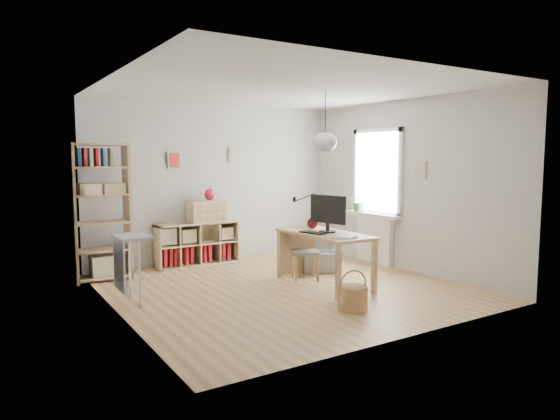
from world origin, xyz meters
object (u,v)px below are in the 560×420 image
tall_bookshelf (100,206)px  cube_shelf (195,247)px  chair (304,249)px  storage_chest (320,258)px  drawer_chest (207,211)px  monitor (328,212)px  desk (324,239)px

tall_bookshelf → cube_shelf: bearing=10.2°
cube_shelf → chair: 2.04m
storage_chest → drawer_chest: (-1.31, 1.42, 0.69)m
tall_bookshelf → storage_chest: bearing=-20.9°
tall_bookshelf → storage_chest: (3.09, -1.18, -0.88)m
cube_shelf → monitor: (1.07, -2.25, 0.74)m
desk → drawer_chest: bearing=110.3°
tall_bookshelf → desk: bearing=-37.0°
monitor → desk: bearing=144.9°
cube_shelf → monitor: 2.60m
tall_bookshelf → chair: tall_bookshelf is taller
desk → storage_chest: (0.50, 0.77, -0.45)m
desk → chair: bearing=91.8°
cube_shelf → drawer_chest: drawer_chest is taller
cube_shelf → storage_chest: bearing=-43.9°
monitor → drawer_chest: monitor is taller
cube_shelf → storage_chest: cube_shelf is taller
drawer_chest → storage_chest: bearing=-49.4°
drawer_chest → chair: bearing=-67.4°
desk → cube_shelf: (-1.02, 2.23, -0.36)m
tall_bookshelf → chair: bearing=-30.0°
cube_shelf → drawer_chest: size_ratio=2.26×
cube_shelf → chair: size_ratio=1.83×
desk → chair: (-0.01, 0.46, -0.22)m
desk → drawer_chest: 2.35m
desk → tall_bookshelf: bearing=143.0°
tall_bookshelf → drawer_chest: tall_bookshelf is taller
cube_shelf → tall_bookshelf: bearing=-169.8°
tall_bookshelf → storage_chest: tall_bookshelf is taller
cube_shelf → chair: chair is taller
cube_shelf → storage_chest: 2.11m
drawer_chest → cube_shelf: bearing=166.9°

